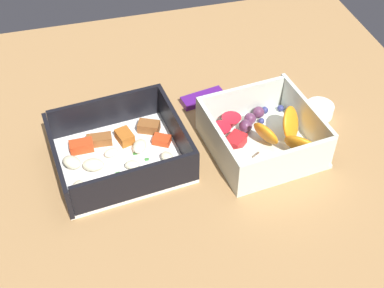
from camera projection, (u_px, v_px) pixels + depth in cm
name	position (u px, v px, depth cm)	size (l,w,h in cm)	color
table_surface	(197.00, 158.00, 75.19)	(80.00, 80.00, 2.00)	#9E7547
pasta_container	(119.00, 152.00, 72.23)	(19.34, 17.60, 5.71)	white
fruit_bowl	(263.00, 136.00, 73.94)	(16.29, 16.38, 5.98)	silver
candy_bar	(203.00, 98.00, 82.46)	(7.00, 2.40, 1.20)	#51197A
paper_cup_liner	(319.00, 110.00, 79.84)	(4.31, 4.31, 1.91)	white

